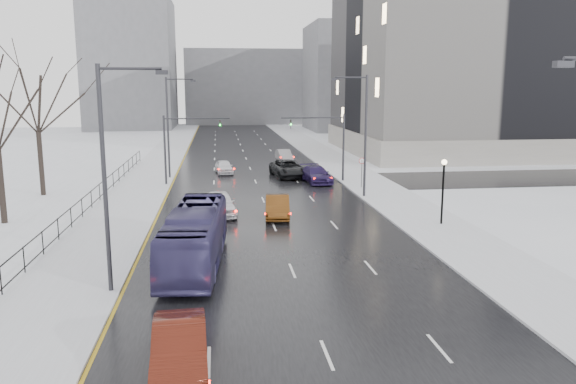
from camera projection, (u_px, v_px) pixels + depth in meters
name	position (u px, v px, depth m)	size (l,w,h in m)	color
road	(249.00, 166.00, 65.00)	(16.00, 150.00, 0.04)	black
cross_road	(256.00, 183.00, 53.29)	(130.00, 10.00, 0.04)	black
sidewalk_left	(157.00, 167.00, 63.70)	(5.00, 150.00, 0.16)	silver
sidewalk_right	(338.00, 164.00, 66.27)	(5.00, 150.00, 0.16)	silver
park_strip	(70.00, 169.00, 62.55)	(14.00, 150.00, 0.12)	white
tree_park_d	(5.00, 225.00, 37.47)	(8.75, 8.75, 12.50)	black
tree_park_e	(44.00, 196.00, 47.17)	(9.45, 9.45, 13.50)	black
iron_fence	(63.00, 223.00, 33.99)	(0.06, 70.00, 1.30)	black
streetlight_r_mid	(363.00, 130.00, 45.46)	(2.95, 0.25, 10.00)	#2D2D33
streetlight_l_near	(109.00, 168.00, 23.96)	(2.95, 0.25, 10.00)	#2D2D33
streetlight_l_far	(170.00, 122.00, 55.17)	(2.95, 0.25, 10.00)	#2D2D33
lamppost_r_mid	(443.00, 182.00, 36.54)	(0.36, 0.36, 4.28)	black
mast_signal_right	(333.00, 140.00, 53.43)	(6.10, 0.33, 6.50)	#2D2D33
mast_signal_left	(176.00, 141.00, 51.64)	(6.10, 0.33, 6.50)	#2D2D33
no_uturn_sign	(362.00, 164.00, 50.10)	(0.60, 0.06, 2.70)	#2D2D33
civic_building	(492.00, 71.00, 78.91)	(41.00, 31.00, 24.80)	gray
bldg_far_right	(365.00, 78.00, 120.03)	(24.00, 20.00, 22.00)	slate
bldg_far_left	(131.00, 64.00, 123.13)	(18.00, 22.00, 28.00)	slate
bldg_far_center	(247.00, 87.00, 141.85)	(30.00, 18.00, 18.00)	slate
sedan_left_near	(180.00, 348.00, 17.94)	(1.69, 4.86, 1.60)	#50180D
bus	(195.00, 237.00, 28.59)	(2.51, 10.72, 2.98)	#3B3567
sedan_center_near	(220.00, 203.00, 39.96)	(2.00, 4.96, 1.69)	white
sedan_right_near	(277.00, 207.00, 39.22)	(1.63, 4.68, 1.54)	#5F3310
sedan_right_cross	(288.00, 169.00, 56.94)	(2.84, 6.15, 1.71)	black
sedan_right_far	(316.00, 174.00, 53.60)	(2.18, 5.36, 1.55)	#251848
sedan_center_far	(224.00, 167.00, 59.29)	(1.67, 4.15, 1.41)	white
sedan_right_distant	(284.00, 155.00, 68.96)	(1.53, 4.40, 1.45)	gray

